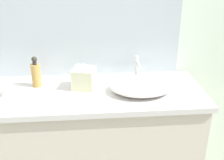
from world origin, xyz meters
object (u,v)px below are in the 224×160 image
soap_dispenser (36,74)px  candle_jar (5,92)px  tissue_box (84,77)px  sink_basin (141,86)px

soap_dispenser → candle_jar: (-0.18, -0.12, -0.07)m
soap_dispenser → candle_jar: bearing=-146.0°
soap_dispenser → tissue_box: soap_dispenser is taller
tissue_box → sink_basin: bearing=-13.2°
soap_dispenser → candle_jar: size_ratio=3.39×
soap_dispenser → candle_jar: soap_dispenser is taller
soap_dispenser → tissue_box: size_ratio=1.18×
sink_basin → candle_jar: sink_basin is taller
soap_dispenser → sink_basin: bearing=-11.7°
sink_basin → candle_jar: bearing=178.6°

